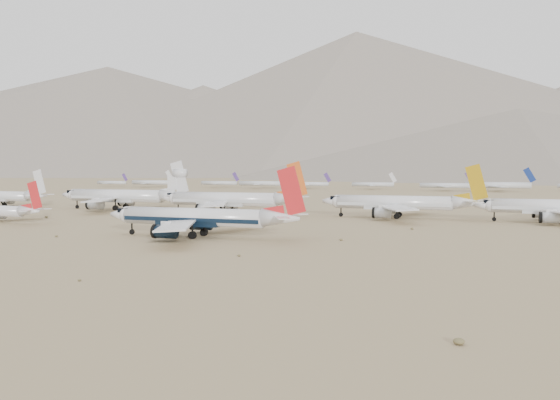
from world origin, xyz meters
name	(u,v)px	position (x,y,z in m)	size (l,w,h in m)	color
ground	(243,237)	(0.00, 0.00, 0.00)	(7000.00, 7000.00, 0.00)	olive
main_airliner	(201,218)	(-9.64, -4.06, 4.87)	(50.18, 49.01, 17.71)	silver
row2_gold_tail	(400,203)	(30.92, 64.90, 5.21)	(52.32, 51.17, 18.63)	silver
row2_orange_tail	(230,200)	(-30.22, 59.61, 5.52)	(55.17, 53.97, 19.68)	silver
row2_white_trijet	(124,196)	(-81.22, 66.63, 5.87)	(57.17, 55.88, 20.26)	silver
row2_white_twin	(0,196)	(-142.75, 62.84, 4.73)	(47.02, 46.01, 16.80)	silver
distant_storage_row	(460,185)	(47.96, 314.08, 4.37)	(617.73, 56.29, 15.72)	silver
mountain_range	(474,112)	(70.18, 1648.01, 190.32)	(7354.00, 3024.00, 470.00)	slate
desert_scrub	(90,244)	(-26.91, -24.06, 0.28)	(219.83, 121.67, 0.63)	brown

